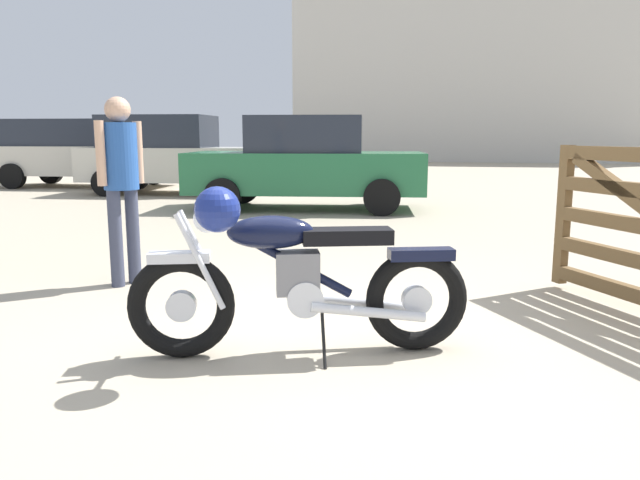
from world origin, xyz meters
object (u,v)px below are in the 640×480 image
object	(u,v)px
vintage_motorcycle	(292,277)
bystander	(121,171)
red_hatchback_near	(306,163)
pale_sedan_back	(81,151)
silver_sedan_mid	(167,154)

from	to	relation	value
vintage_motorcycle	bystander	world-z (taller)	bystander
red_hatchback_near	pale_sedan_back	bearing A→B (deg)	144.83
vintage_motorcycle	bystander	xyz separation A→B (m)	(-1.91, 1.43, 0.53)
vintage_motorcycle	pale_sedan_back	xyz separation A→B (m)	(-8.48, 10.98, 0.45)
bystander	red_hatchback_near	xyz separation A→B (m)	(0.32, 5.90, -0.18)
pale_sedan_back	red_hatchback_near	bearing A→B (deg)	-32.94
bystander	silver_sedan_mid	distance (m)	8.90
vintage_motorcycle	bystander	size ratio (longest dim) A/B	1.22
vintage_motorcycle	pale_sedan_back	bearing A→B (deg)	-69.31
red_hatchback_near	silver_sedan_mid	xyz separation A→B (m)	(-3.82, 2.28, 0.08)
vintage_motorcycle	bystander	bearing A→B (deg)	-53.88
silver_sedan_mid	red_hatchback_near	bearing A→B (deg)	-35.81
bystander	red_hatchback_near	size ratio (longest dim) A/B	0.38
pale_sedan_back	silver_sedan_mid	distance (m)	3.36
bystander	pale_sedan_back	distance (m)	11.59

